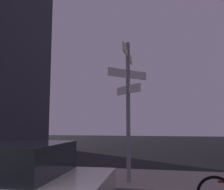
% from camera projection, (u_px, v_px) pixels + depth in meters
% --- Properties ---
extents(sidewalk_kerb, '(40.00, 2.84, 0.14)m').
position_uv_depth(sidewalk_kerb, '(106.00, 178.00, 7.77)').
color(sidewalk_kerb, gray).
rests_on(sidewalk_kerb, ground_plane).
extents(signpost, '(1.00, 1.64, 4.02)m').
position_uv_depth(signpost, '(128.00, 96.00, 7.28)').
color(signpost, gray).
rests_on(signpost, sidewalk_kerb).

